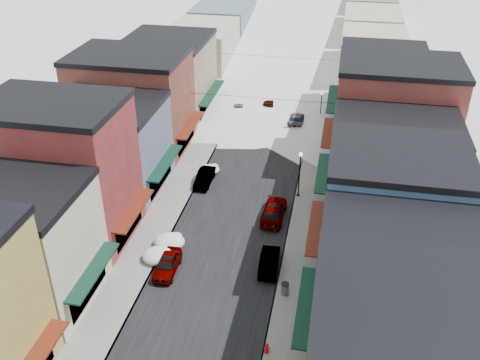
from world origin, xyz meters
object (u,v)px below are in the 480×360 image
at_px(car_dark_hatch, 205,178).
at_px(fire_hydrant, 267,348).
at_px(car_silver_sedan, 167,264).
at_px(trash_can, 285,289).
at_px(streetlamp_near, 300,169).
at_px(car_green_sedan, 269,261).

bearing_deg(car_dark_hatch, fire_hydrant, -64.97).
relative_size(car_silver_sedan, trash_can, 3.94).
height_order(fire_hydrant, streetlamp_near, streetlamp_near).
relative_size(trash_can, streetlamp_near, 0.22).
relative_size(car_silver_sedan, car_dark_hatch, 0.99).
xyz_separation_m(car_silver_sedan, car_green_sedan, (7.93, 1.94, -0.00)).
bearing_deg(fire_hydrant, car_silver_sedan, 142.96).
xyz_separation_m(car_dark_hatch, car_green_sedan, (8.45, -12.04, 0.01)).
relative_size(car_green_sedan, streetlamp_near, 0.88).
bearing_deg(streetlamp_near, car_green_sedan, -96.13).
distance_m(car_silver_sedan, trash_can, 9.62).
height_order(car_dark_hatch, streetlamp_near, streetlamp_near).
distance_m(car_dark_hatch, car_green_sedan, 14.71).
distance_m(car_dark_hatch, streetlamp_near, 10.00).
bearing_deg(car_silver_sedan, streetlamp_near, 54.32).
relative_size(fire_hydrant, streetlamp_near, 0.16).
distance_m(fire_hydrant, streetlamp_near, 20.23).
xyz_separation_m(car_silver_sedan, streetlamp_near, (9.14, 13.22, 2.45)).
bearing_deg(fire_hydrant, trash_can, 85.00).
height_order(car_silver_sedan, car_dark_hatch, car_silver_sedan).
relative_size(car_silver_sedan, car_green_sedan, 0.97).
relative_size(car_dark_hatch, fire_hydrant, 5.39).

